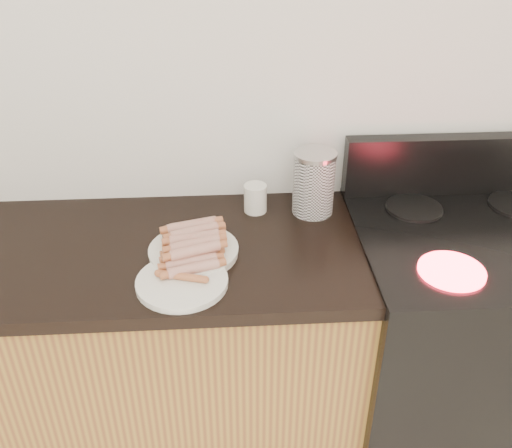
{
  "coord_description": "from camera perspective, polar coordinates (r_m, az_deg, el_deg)",
  "views": [
    {
      "loc": [
        0.01,
        0.3,
        1.83
      ],
      "look_at": [
        0.09,
        1.62,
        1.01
      ],
      "focal_mm": 40.0,
      "sensor_mm": 36.0,
      "label": 1
    }
  ],
  "objects": [
    {
      "name": "mug",
      "position": [
        1.82,
        -0.07,
        2.6
      ],
      "size": [
        0.09,
        0.09,
        0.09
      ],
      "primitive_type": "cylinder",
      "rotation": [
        0.0,
        0.0,
        0.21
      ],
      "color": "white",
      "rests_on": "counter_slab"
    },
    {
      "name": "wall_back",
      "position": [
        1.78,
        -3.67,
        14.28
      ],
      "size": [
        4.0,
        0.04,
        2.6
      ],
      "primitive_type": "cube",
      "color": "silver",
      "rests_on": "ground"
    },
    {
      "name": "main_plate",
      "position": [
        1.64,
        -6.25,
        -2.81
      ],
      "size": [
        0.32,
        0.32,
        0.02
      ],
      "primitive_type": "cylinder",
      "rotation": [
        0.0,
        0.0,
        0.34
      ],
      "color": "white",
      "rests_on": "counter_slab"
    },
    {
      "name": "stove",
      "position": [
        2.1,
        19.59,
        -11.66
      ],
      "size": [
        0.76,
        0.65,
        0.91
      ],
      "color": "black",
      "rests_on": "floor"
    },
    {
      "name": "plain_sausages",
      "position": [
        1.52,
        -7.46,
        -5.21
      ],
      "size": [
        0.13,
        0.06,
        0.02
      ],
      "rotation": [
        0.0,
        0.0,
        -0.28
      ],
      "color": "#C2582E",
      "rests_on": "side_plate"
    },
    {
      "name": "burner_near_left",
      "position": [
        1.63,
        18.98,
        -4.46
      ],
      "size": [
        0.18,
        0.18,
        0.01
      ],
      "primitive_type": "cylinder",
      "color": "#FF1E2D",
      "rests_on": "stove"
    },
    {
      "name": "side_plate",
      "position": [
        1.53,
        -7.41,
        -5.78
      ],
      "size": [
        0.27,
        0.27,
        0.02
      ],
      "primitive_type": "cylinder",
      "rotation": [
        0.0,
        0.0,
        -0.12
      ],
      "color": "silver",
      "rests_on": "counter_slab"
    },
    {
      "name": "stove_panel",
      "position": [
        2.01,
        19.58,
        5.64
      ],
      "size": [
        0.76,
        0.06,
        0.2
      ],
      "primitive_type": "cube",
      "color": "black",
      "rests_on": "stove"
    },
    {
      "name": "cabinet_base",
      "position": [
        2.1,
        -22.78,
        -13.39
      ],
      "size": [
        2.2,
        0.59,
        0.86
      ],
      "primitive_type": "cube",
      "color": "olive",
      "rests_on": "floor"
    },
    {
      "name": "canister",
      "position": [
        1.8,
        5.79,
        4.14
      ],
      "size": [
        0.13,
        0.13,
        0.21
      ],
      "rotation": [
        0.0,
        0.0,
        -0.15
      ],
      "color": "silver",
      "rests_on": "counter_slab"
    },
    {
      "name": "hotdog_pile",
      "position": [
        1.62,
        -6.31,
        -1.84
      ],
      "size": [
        0.14,
        0.29,
        0.06
      ],
      "rotation": [
        0.0,
        0.0,
        0.25
      ],
      "color": "maroon",
      "rests_on": "main_plate"
    },
    {
      "name": "burner_far_left",
      "position": [
        1.9,
        15.53,
        1.56
      ],
      "size": [
        0.18,
        0.18,
        0.01
      ],
      "primitive_type": "cylinder",
      "color": "black",
      "rests_on": "stove"
    }
  ]
}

